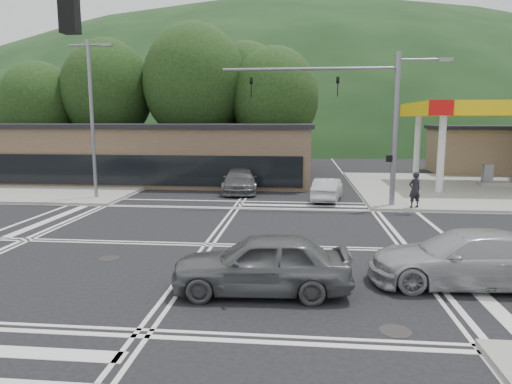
# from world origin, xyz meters

# --- Properties ---
(ground) EXTENTS (120.00, 120.00, 0.00)m
(ground) POSITION_xyz_m (0.00, 0.00, 0.00)
(ground) COLOR black
(ground) RESTS_ON ground
(sidewalk_ne) EXTENTS (16.00, 16.00, 0.15)m
(sidewalk_ne) POSITION_xyz_m (15.00, 15.00, 0.07)
(sidewalk_ne) COLOR gray
(sidewalk_ne) RESTS_ON ground
(sidewalk_nw) EXTENTS (16.00, 16.00, 0.15)m
(sidewalk_nw) POSITION_xyz_m (-15.00, 15.00, 0.07)
(sidewalk_nw) COLOR gray
(sidewalk_nw) RESTS_ON ground
(gas_station_canopy) EXTENTS (12.32, 8.34, 5.75)m
(gas_station_canopy) POSITION_xyz_m (16.99, 15.99, 5.04)
(gas_station_canopy) COLOR silver
(gas_station_canopy) RESTS_ON ground
(convenience_store) EXTENTS (10.00, 6.00, 3.80)m
(convenience_store) POSITION_xyz_m (20.00, 25.00, 1.90)
(convenience_store) COLOR #846B4F
(convenience_store) RESTS_ON ground
(commercial_row) EXTENTS (24.00, 8.00, 4.00)m
(commercial_row) POSITION_xyz_m (-8.00, 17.00, 2.00)
(commercial_row) COLOR brown
(commercial_row) RESTS_ON ground
(hill_north) EXTENTS (252.00, 126.00, 140.00)m
(hill_north) POSITION_xyz_m (0.00, 90.00, 0.00)
(hill_north) COLOR black
(hill_north) RESTS_ON ground
(tree_n_a) EXTENTS (8.00, 8.00, 11.75)m
(tree_n_a) POSITION_xyz_m (-14.00, 24.00, 7.14)
(tree_n_a) COLOR #382619
(tree_n_a) RESTS_ON ground
(tree_n_b) EXTENTS (9.00, 9.00, 12.98)m
(tree_n_b) POSITION_xyz_m (-6.00, 24.00, 7.79)
(tree_n_b) COLOR #382619
(tree_n_b) RESTS_ON ground
(tree_n_c) EXTENTS (7.60, 7.60, 10.87)m
(tree_n_c) POSITION_xyz_m (1.00, 24.00, 6.49)
(tree_n_c) COLOR #382619
(tree_n_c) RESTS_ON ground
(tree_n_d) EXTENTS (6.80, 6.80, 9.76)m
(tree_n_d) POSITION_xyz_m (-20.00, 23.00, 5.84)
(tree_n_d) COLOR #382619
(tree_n_d) RESTS_ON ground
(tree_n_e) EXTENTS (8.40, 8.40, 11.98)m
(tree_n_e) POSITION_xyz_m (-2.00, 28.00, 7.14)
(tree_n_e) COLOR #382619
(tree_n_e) RESTS_ON ground
(streetlight_nw) EXTENTS (2.50, 0.25, 9.00)m
(streetlight_nw) POSITION_xyz_m (-8.44, 9.00, 5.05)
(streetlight_nw) COLOR slate
(streetlight_nw) RESTS_ON ground
(signal_mast_ne) EXTENTS (11.65, 0.30, 8.00)m
(signal_mast_ne) POSITION_xyz_m (6.95, 8.20, 5.07)
(signal_mast_ne) COLOR slate
(signal_mast_ne) RESTS_ON ground
(car_grey_center) EXTENTS (4.87, 2.18, 1.63)m
(car_grey_center) POSITION_xyz_m (2.36, -4.50, 0.81)
(car_grey_center) COLOR #545759
(car_grey_center) RESTS_ON ground
(car_silver_east) EXTENTS (5.35, 2.24, 1.54)m
(car_silver_east) POSITION_xyz_m (8.00, -3.37, 0.77)
(car_silver_east) COLOR #A2A5A9
(car_silver_east) RESTS_ON ground
(car_queue_a) EXTENTS (2.05, 4.17, 1.31)m
(car_queue_a) POSITION_xyz_m (4.91, 9.92, 0.66)
(car_queue_a) COLOR #B3B6BA
(car_queue_a) RESTS_ON ground
(car_queue_b) EXTENTS (2.27, 4.32, 1.40)m
(car_queue_b) POSITION_xyz_m (1.00, 16.86, 0.70)
(car_queue_b) COLOR silver
(car_queue_b) RESTS_ON ground
(car_northbound) EXTENTS (2.61, 5.46, 1.53)m
(car_northbound) POSITION_xyz_m (-0.50, 12.63, 0.77)
(car_northbound) COLOR #585B5D
(car_northbound) RESTS_ON ground
(pedestrian) EXTENTS (0.79, 0.66, 1.84)m
(pedestrian) POSITION_xyz_m (9.18, 7.50, 1.07)
(pedestrian) COLOR black
(pedestrian) RESTS_ON sidewalk_ne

